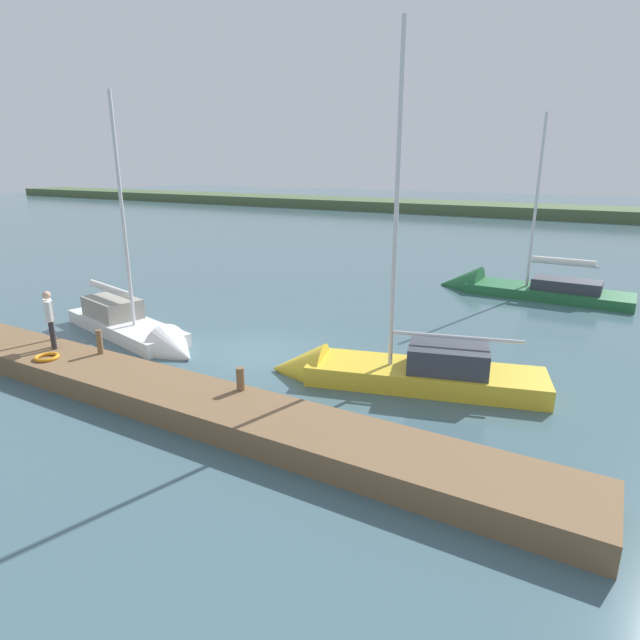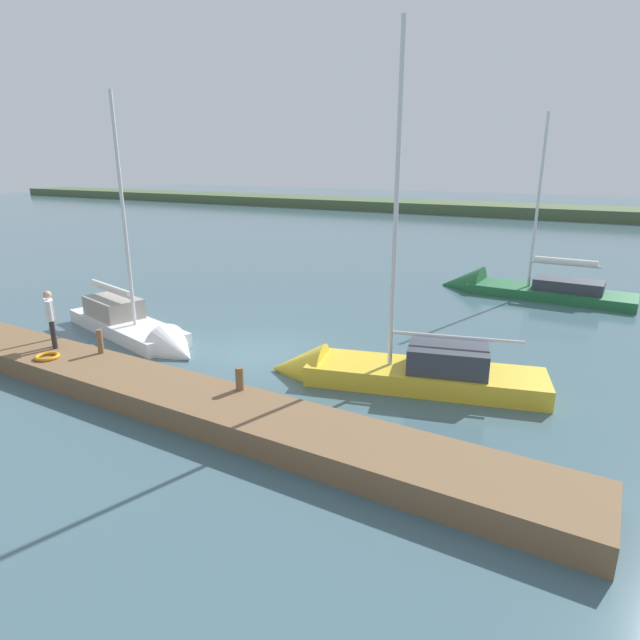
% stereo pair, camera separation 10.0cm
% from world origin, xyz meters
% --- Properties ---
extents(ground_plane, '(200.00, 200.00, 0.00)m').
position_xyz_m(ground_plane, '(0.00, 0.00, 0.00)').
color(ground_plane, '#42606B').
extents(far_shoreline, '(180.00, 8.00, 2.40)m').
position_xyz_m(far_shoreline, '(0.00, -52.31, 0.00)').
color(far_shoreline, '#4C603D').
rests_on(far_shoreline, ground_plane).
extents(dock_pier, '(20.34, 1.90, 0.58)m').
position_xyz_m(dock_pier, '(0.00, 4.17, 0.29)').
color(dock_pier, brown).
rests_on(dock_pier, ground_plane).
extents(mooring_post_near, '(0.20, 0.20, 0.57)m').
position_xyz_m(mooring_post_near, '(-2.03, 3.51, 0.86)').
color(mooring_post_near, brown).
rests_on(mooring_post_near, dock_pier).
extents(mooring_post_far, '(0.17, 0.17, 0.71)m').
position_xyz_m(mooring_post_far, '(3.05, 3.51, 0.93)').
color(mooring_post_far, brown).
rests_on(mooring_post_far, dock_pier).
extents(life_ring_buoy, '(0.66, 0.66, 0.10)m').
position_xyz_m(life_ring_buoy, '(4.01, 4.55, 0.63)').
color(life_ring_buoy, orange).
rests_on(life_ring_buoy, dock_pier).
extents(sailboat_near_dock, '(8.49, 2.33, 8.93)m').
position_xyz_m(sailboat_near_dock, '(-5.53, -12.39, 0.14)').
color(sailboat_near_dock, '#236638').
rests_on(sailboat_near_dock, ground_plane).
extents(sailboat_far_left, '(7.20, 3.19, 8.74)m').
position_xyz_m(sailboat_far_left, '(4.57, 0.88, 0.26)').
color(sailboat_far_left, white).
rests_on(sailboat_far_left, ground_plane).
extents(sailboat_far_right, '(7.74, 3.64, 9.90)m').
position_xyz_m(sailboat_far_right, '(-4.54, 0.05, 0.21)').
color(sailboat_far_right, gold).
rests_on(sailboat_far_right, ground_plane).
extents(person_on_dock, '(0.59, 0.42, 1.74)m').
position_xyz_m(person_on_dock, '(4.65, 3.88, 1.58)').
color(person_on_dock, '#28282D').
rests_on(person_on_dock, dock_pier).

